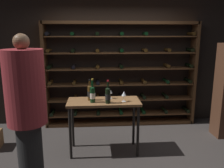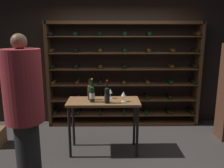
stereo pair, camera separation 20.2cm
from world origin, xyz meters
name	(u,v)px [view 1 (the left image)]	position (x,y,z in m)	size (l,w,h in m)	color
ground_plane	(122,156)	(0.00, 0.00, 0.00)	(9.21, 9.21, 0.00)	#383330
back_wall	(114,55)	(0.00, 1.60, 1.48)	(5.72, 0.10, 2.96)	black
wine_rack	(121,75)	(0.13, 1.39, 1.09)	(3.20, 0.32, 2.19)	brown
tasting_table	(104,107)	(-0.28, 0.19, 0.77)	(1.16, 0.51, 0.89)	brown
person_host_in_suit	(26,106)	(-1.26, -0.60, 1.08)	(0.48, 0.48, 1.95)	black
wine_bottle_gold_foil	(90,93)	(-0.50, 0.23, 1.01)	(0.08, 0.08, 0.35)	#4C3314
wine_bottle_amber_reserve	(93,94)	(-0.46, 0.11, 1.02)	(0.08, 0.08, 0.38)	black
wine_bottle_red_label	(108,95)	(-0.22, 0.05, 1.02)	(0.08, 0.08, 0.37)	black
wine_glass_stemmed_right	(110,92)	(-0.17, 0.31, 1.00)	(0.07, 0.07, 0.16)	silver
wine_glass_stemmed_center	(124,94)	(0.04, 0.12, 1.01)	(0.07, 0.07, 0.17)	silver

